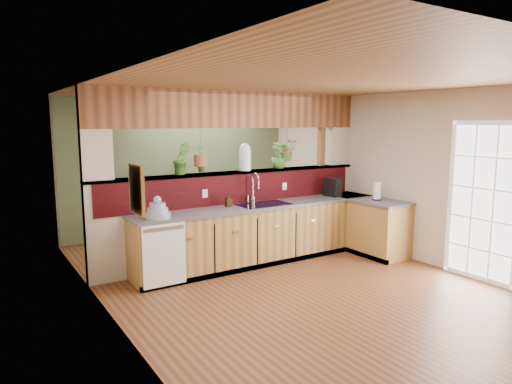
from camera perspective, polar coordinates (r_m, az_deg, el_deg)
ground at (r=6.28m, az=3.99°, el=-11.21°), size 4.60×7.00×0.01m
ceiling at (r=5.93m, az=4.26°, el=13.16°), size 4.60×7.00×0.01m
wall_back at (r=9.00m, az=-9.33°, el=3.25°), size 4.60×0.02×2.60m
wall_left at (r=4.96m, az=-17.72°, el=-1.42°), size 0.02×7.00×2.60m
wall_right at (r=7.56m, az=18.26°, el=1.90°), size 0.02×7.00×2.60m
pass_through_partition at (r=7.11m, az=-2.20°, el=1.05°), size 4.60×0.21×2.60m
pass_through_ledge at (r=7.08m, az=-2.42°, el=2.47°), size 4.60×0.21×0.04m
header_beam at (r=7.04m, az=-2.47°, el=10.22°), size 4.60×0.15×0.55m
sage_backwall at (r=8.98m, az=-9.27°, el=3.24°), size 4.55×0.02×2.55m
countertop at (r=7.30m, az=5.25°, el=-4.71°), size 4.14×1.52×0.90m
dishwasher at (r=6.01m, az=-11.38°, el=-7.70°), size 0.58×0.03×0.82m
navy_sink at (r=6.97m, az=0.94°, el=-2.18°), size 0.82×0.50×0.18m
french_door at (r=6.83m, az=26.45°, el=-1.37°), size 0.06×1.02×2.16m
framed_print at (r=4.17m, az=-14.66°, el=0.34°), size 0.04×0.35×0.45m
faucet at (r=7.01m, az=-0.24°, el=0.65°), size 0.21×0.21×0.48m
dish_stack at (r=6.07m, az=-12.19°, el=-2.37°), size 0.34×0.34×0.29m
soap_dispenser at (r=6.76m, az=-3.44°, el=-1.05°), size 0.09×0.09×0.19m
coffee_maker at (r=7.78m, az=9.62°, el=0.51°), size 0.17×0.28×0.31m
paper_towel at (r=7.56m, az=14.89°, el=0.06°), size 0.14×0.14×0.31m
glass_jar at (r=7.13m, az=-1.39°, el=4.40°), size 0.19×0.19×0.42m
ledge_plant_left at (r=6.64m, az=-9.26°, el=4.20°), size 0.30×0.26×0.48m
ledge_plant_right at (r=7.48m, az=2.84°, el=4.61°), size 0.30×0.30×0.43m
hanging_plant_a at (r=6.76m, az=-6.94°, el=5.42°), size 0.26×0.21×0.55m
hanging_plant_b at (r=7.57m, az=3.91°, el=6.33°), size 0.39×0.37×0.48m
shelving_console at (r=8.68m, az=-11.81°, el=-2.36°), size 1.42×0.50×0.92m
shelf_plant_a at (r=8.42m, az=-15.22°, el=1.75°), size 0.24×0.19×0.40m
shelf_plant_b at (r=8.73m, az=-9.42°, el=2.27°), size 0.31×0.31×0.43m
floor_plant at (r=8.57m, az=0.00°, el=-2.98°), size 0.78×0.69×0.81m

